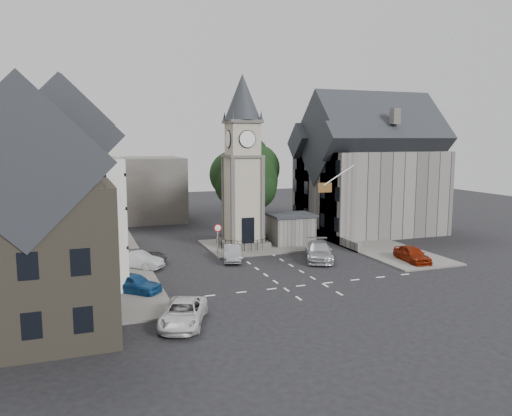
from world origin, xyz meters
name	(u,v)px	position (x,y,z in m)	size (l,w,h in m)	color
ground	(274,267)	(0.00, 0.00, 0.00)	(120.00, 120.00, 0.00)	black
pavement_west	(109,262)	(-12.50, 6.00, 0.07)	(6.00, 30.00, 0.14)	#595651
pavement_east	(352,238)	(12.00, 8.00, 0.07)	(6.00, 26.00, 0.14)	#595651
central_island	(258,245)	(1.50, 8.00, 0.08)	(10.00, 8.00, 0.16)	#595651
road_markings	(303,286)	(0.00, -5.50, 0.01)	(20.00, 8.00, 0.01)	silver
clock_tower	(243,162)	(0.00, 7.99, 8.12)	(4.86, 4.86, 16.25)	#4C4944
stone_shelter	(291,229)	(4.80, 7.50, 1.55)	(4.30, 3.30, 3.08)	#585451
town_tree	(246,171)	(2.00, 13.00, 6.97)	(7.20, 7.20, 10.80)	black
warning_sign_post	(218,233)	(-3.20, 5.43, 2.03)	(0.70, 0.19, 2.85)	black
terrace_pink	(68,177)	(-15.50, 16.00, 6.58)	(8.10, 7.60, 12.80)	tan
terrace_cream	(67,184)	(-15.50, 8.00, 6.58)	(8.10, 7.60, 12.80)	beige
terrace_tudor	(66,199)	(-15.50, 0.00, 6.19)	(8.10, 7.60, 12.00)	silver
building_sw_stone	(33,236)	(-17.00, -9.00, 5.35)	(8.60, 7.60, 10.40)	#4E483B
backdrop_west	(100,190)	(-12.00, 28.00, 4.00)	(20.00, 10.00, 8.00)	#4C4944
east_building	(368,176)	(15.59, 11.00, 6.26)	(14.40, 11.40, 12.60)	#585451
east_boundary_wall	(319,233)	(9.20, 10.00, 0.45)	(0.40, 16.00, 0.90)	#585451
flagpole	(339,175)	(8.00, 4.00, 7.00)	(3.68, 0.10, 2.74)	white
car_west_blue	(133,283)	(-11.50, -3.18, 0.69)	(1.62, 4.02, 1.37)	navy
car_west_silver	(138,260)	(-10.44, 3.33, 0.70)	(1.47, 4.23, 1.39)	#B4B9BD
car_west_grey	(140,257)	(-10.11, 4.69, 0.62)	(2.07, 4.48, 1.25)	#28272A
car_island_silver	(232,253)	(-2.54, 3.24, 0.67)	(1.42, 4.07, 1.34)	gray
car_island_east	(319,251)	(4.51, 0.96, 0.78)	(2.17, 5.34, 1.55)	#AEB0B7
car_east_red	(412,254)	(11.50, -2.50, 0.70)	(1.66, 4.13, 1.41)	maroon
van_sw_white	(183,313)	(-9.50, -10.03, 0.67)	(2.21, 4.80, 1.33)	silver
pedestrian	(315,232)	(8.00, 8.64, 0.84)	(0.62, 0.40, 1.69)	beige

